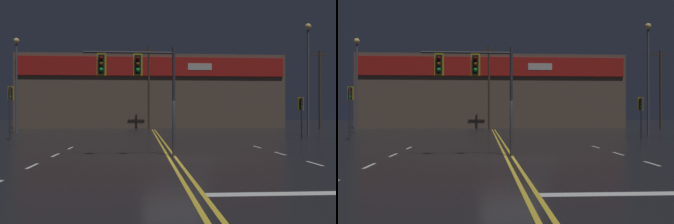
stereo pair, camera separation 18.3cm
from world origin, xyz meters
The scene contains 9 objects.
ground_plane centered at (0.00, 0.00, 0.00)m, with size 200.00×200.00×0.00m, color black.
road_markings centered at (1.09, -1.44, 0.00)m, with size 15.74×60.00×0.01m.
traffic_signal_median centered at (-1.59, 1.07, 3.72)m, with size 4.11×0.36×4.91m.
traffic_signal_corner_northeast centered at (10.75, 11.94, 2.32)m, with size 0.42×0.36×3.17m.
traffic_signal_corner_northwest centered at (-10.87, 12.11, 2.88)m, with size 0.42×0.36×3.91m.
streetlight_near_left centered at (-13.63, 21.78, 5.98)m, with size 0.56×0.56×9.35m.
streetlight_far_right centered at (13.62, 17.05, 6.37)m, with size 0.56×0.56×10.07m.
building_backdrop centered at (0.00, 38.82, 4.99)m, with size 36.11×10.23×9.94m.
utility_pole_row centered at (-0.16, 30.86, 5.30)m, with size 44.97×0.26×10.42m.
Camera 1 is at (-1.28, -15.72, 1.90)m, focal length 40.00 mm.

